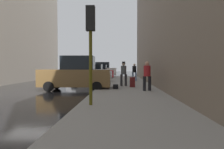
# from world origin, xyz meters

# --- Properties ---
(ground_plane) EXTENTS (120.00, 120.00, 0.00)m
(ground_plane) POSITION_xyz_m (0.00, 0.00, 0.00)
(ground_plane) COLOR black
(sidewalk) EXTENTS (4.00, 40.00, 0.15)m
(sidewalk) POSITION_xyz_m (6.00, 0.00, 0.07)
(sidewalk) COLOR gray
(sidewalk) RESTS_ON ground_plane
(parked_bronze_suv) EXTENTS (4.64, 2.15, 2.25)m
(parked_bronze_suv) POSITION_xyz_m (2.65, 1.41, 1.03)
(parked_bronze_suv) COLOR brown
(parked_bronze_suv) RESTS_ON ground_plane
(parked_silver_sedan) EXTENTS (4.23, 2.12, 1.79)m
(parked_silver_sedan) POSITION_xyz_m (2.65, 8.26, 0.85)
(parked_silver_sedan) COLOR #B7BABF
(parked_silver_sedan) RESTS_ON ground_plane
(parked_red_hatchback) EXTENTS (4.21, 2.08, 1.79)m
(parked_red_hatchback) POSITION_xyz_m (2.65, 14.67, 0.85)
(parked_red_hatchback) COLOR #B2191E
(parked_red_hatchback) RESTS_ON ground_plane
(parked_white_van) EXTENTS (4.61, 2.07, 2.25)m
(parked_white_van) POSITION_xyz_m (2.65, 20.33, 1.03)
(parked_white_van) COLOR silver
(parked_white_van) RESTS_ON ground_plane
(fire_hydrant) EXTENTS (0.42, 0.22, 0.70)m
(fire_hydrant) POSITION_xyz_m (4.45, 4.61, 0.50)
(fire_hydrant) COLOR red
(fire_hydrant) RESTS_ON sidewalk
(traffic_light) EXTENTS (0.32, 0.32, 3.60)m
(traffic_light) POSITION_xyz_m (4.50, -4.89, 2.76)
(traffic_light) COLOR #514C0F
(traffic_light) RESTS_ON sidewalk
(pedestrian_with_beanie) EXTENTS (0.50, 0.40, 1.78)m
(pedestrian_with_beanie) POSITION_xyz_m (5.80, 3.09, 1.14)
(pedestrian_with_beanie) COLOR #333338
(pedestrian_with_beanie) RESTS_ON sidewalk
(pedestrian_in_red_jacket) EXTENTS (0.53, 0.49, 1.71)m
(pedestrian_in_red_jacket) POSITION_xyz_m (7.13, -0.07, 1.10)
(pedestrian_in_red_jacket) COLOR black
(pedestrian_in_red_jacket) RESTS_ON sidewalk
(pedestrian_in_jeans) EXTENTS (0.52, 0.47, 1.71)m
(pedestrian_in_jeans) POSITION_xyz_m (6.93, 8.90, 1.10)
(pedestrian_in_jeans) COLOR #728CB2
(pedestrian_in_jeans) RESTS_ON sidewalk
(rolling_suitcase) EXTENTS (0.37, 0.57, 1.04)m
(rolling_suitcase) POSITION_xyz_m (6.40, 2.35, 0.49)
(rolling_suitcase) COLOR #591414
(rolling_suitcase) RESTS_ON sidewalk
(duffel_bag) EXTENTS (0.32, 0.44, 0.28)m
(duffel_bag) POSITION_xyz_m (5.27, 0.99, 0.29)
(duffel_bag) COLOR black
(duffel_bag) RESTS_ON sidewalk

